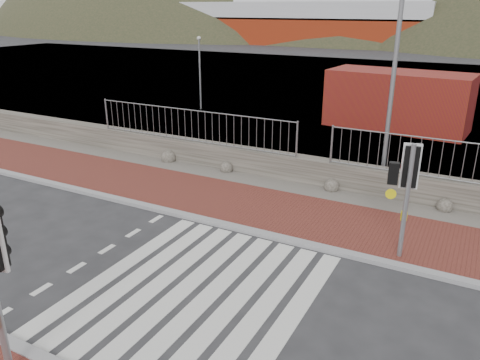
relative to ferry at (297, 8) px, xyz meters
The scene contains 13 objects.
ground 72.44m from the ferry, 70.05° to the right, with size 220.00×220.00×0.00m, color #28282B.
sidewalk_far 68.23m from the ferry, 68.75° to the right, with size 40.00×3.00×0.08m, color maroon.
kerb_far 69.63m from the ferry, 69.20° to the right, with size 40.00×0.25×0.12m, color gray.
zebra_crossing 72.43m from the ferry, 70.05° to the right, with size 4.62×5.60×0.01m.
gravel_strip 66.38m from the ferry, 68.13° to the right, with size 40.00×1.50×0.06m, color #59544C.
stone_wall 65.61m from the ferry, 67.86° to the right, with size 40.00×0.60×0.90m, color #46433A.
railing 65.66m from the ferry, 67.91° to the right, with size 18.07×0.07×1.22m.
quay 47.29m from the ferry, 58.36° to the right, with size 120.00×40.00×0.50m, color #4C4C4F.
water 25.72m from the ferry, 11.47° to the right, with size 220.00×50.00×0.05m, color #3F4C54.
ferry is the anchor object (origin of this frame).
traffic_signal_far 70.40m from the ferry, 66.40° to the right, with size 0.70×0.34×2.87m.
streetlight 65.58m from the ferry, 65.77° to the right, with size 1.75×0.23×8.27m.
shipping_container 57.45m from the ferry, 63.48° to the right, with size 6.63×2.76×2.76m, color maroon.
Camera 1 is at (4.80, -7.07, 5.72)m, focal length 35.00 mm.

